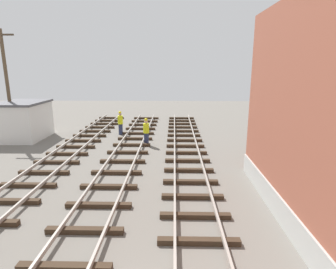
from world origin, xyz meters
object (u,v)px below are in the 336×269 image
(utility_pole_far, at_px, (7,83))
(track_worker_foreground, at_px, (146,132))
(control_hut, at_px, (24,120))
(track_worker_distant, at_px, (120,123))

(utility_pole_far, xyz_separation_m, track_worker_foreground, (10.11, -1.70, -3.14))
(control_hut, distance_m, track_worker_foreground, 9.30)
(track_worker_foreground, bearing_deg, track_worker_distant, 127.86)
(track_worker_distant, bearing_deg, track_worker_foreground, -52.14)
(track_worker_foreground, distance_m, track_worker_distant, 3.78)
(control_hut, height_order, utility_pole_far, utility_pole_far)
(utility_pole_far, height_order, track_worker_foreground, utility_pole_far)
(track_worker_foreground, relative_size, track_worker_distant, 1.00)
(track_worker_foreground, height_order, track_worker_distant, same)
(track_worker_foreground, xyz_separation_m, track_worker_distant, (-2.32, 2.99, 0.00))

